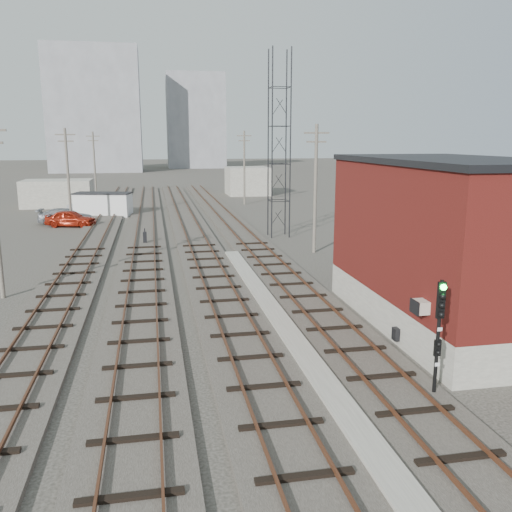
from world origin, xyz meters
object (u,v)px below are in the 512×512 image
object	(u,v)px
car_red	(71,218)
car_grey	(66,216)
site_trailer	(103,204)
car_silver	(88,207)
signal_mast	(439,331)
switch_stand	(145,238)

from	to	relation	value
car_red	car_grey	size ratio (longest dim) A/B	0.88
site_trailer	car_silver	distance (m)	3.09
car_silver	signal_mast	bearing A→B (deg)	-149.23
switch_stand	car_grey	size ratio (longest dim) A/B	0.24
car_red	car_silver	size ratio (longest dim) A/B	1.09
site_trailer	car_red	world-z (taller)	site_trailer
signal_mast	car_red	size ratio (longest dim) A/B	0.84
car_red	signal_mast	bearing A→B (deg)	-141.49
switch_stand	car_red	world-z (taller)	car_red
car_grey	car_red	bearing A→B (deg)	-154.34
switch_stand	car_silver	size ratio (longest dim) A/B	0.29
signal_mast	car_grey	size ratio (longest dim) A/B	0.74
signal_mast	car_silver	size ratio (longest dim) A/B	0.91
signal_mast	switch_stand	bearing A→B (deg)	108.50
site_trailer	car_grey	size ratio (longest dim) A/B	1.23
signal_mast	car_red	bearing A→B (deg)	112.96
switch_stand	car_red	bearing A→B (deg)	123.56
signal_mast	site_trailer	distance (m)	46.80
switch_stand	site_trailer	xyz separation A→B (m)	(-4.47, 17.36, 0.68)
signal_mast	switch_stand	world-z (taller)	signal_mast
signal_mast	site_trailer	bearing A→B (deg)	106.95
switch_stand	car_red	xyz separation A→B (m)	(-6.87, 10.45, 0.20)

